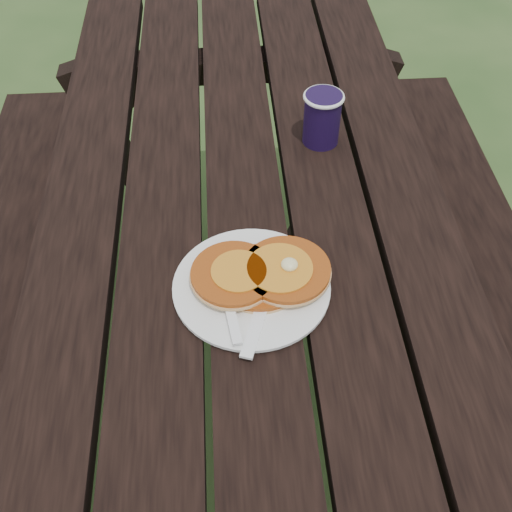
{
  "coord_description": "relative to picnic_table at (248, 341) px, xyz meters",
  "views": [
    {
      "loc": [
        -0.04,
        -0.83,
        1.55
      ],
      "look_at": [
        0.01,
        -0.14,
        0.8
      ],
      "focal_mm": 45.0,
      "sensor_mm": 36.0,
      "label": 1
    }
  ],
  "objects": [
    {
      "name": "pancake_stack",
      "position": [
        0.02,
        -0.16,
        0.41
      ],
      "size": [
        0.23,
        0.14,
        0.04
      ],
      "rotation": [
        0.0,
        0.0,
        0.31
      ],
      "color": "#A84912",
      "rests_on": "plate"
    },
    {
      "name": "plate",
      "position": [
        -0.0,
        -0.17,
        0.39
      ],
      "size": [
        0.3,
        0.3,
        0.01
      ],
      "primitive_type": "cylinder",
      "rotation": [
        0.0,
        0.0,
        0.27
      ],
      "color": "white",
      "rests_on": "picnic_table"
    },
    {
      "name": "knife",
      "position": [
        0.01,
        -0.22,
        0.39
      ],
      "size": [
        0.08,
        0.18,
        0.0
      ],
      "primitive_type": "cube",
      "rotation": [
        0.0,
        0.0,
        -0.32
      ],
      "color": "white",
      "rests_on": "plate"
    },
    {
      "name": "fork",
      "position": [
        -0.04,
        -0.23,
        0.4
      ],
      "size": [
        0.05,
        0.16,
        0.01
      ],
      "primitive_type": null,
      "rotation": [
        0.0,
        0.0,
        0.14
      ],
      "color": "white",
      "rests_on": "plate"
    },
    {
      "name": "picnic_table",
      "position": [
        0.0,
        0.0,
        0.0
      ],
      "size": [
        1.36,
        1.8,
        0.75
      ],
      "color": "black",
      "rests_on": "ground"
    },
    {
      "name": "ground",
      "position": [
        0.0,
        0.0,
        -0.37
      ],
      "size": [
        60.0,
        60.0,
        0.0
      ],
      "primitive_type": "plane",
      "color": "#29431C",
      "rests_on": "ground"
    },
    {
      "name": "coffee_cup",
      "position": [
        0.16,
        0.21,
        0.44
      ],
      "size": [
        0.08,
        0.08,
        0.11
      ],
      "rotation": [
        0.0,
        0.0,
        0.35
      ],
      "color": "black",
      "rests_on": "picnic_table"
    }
  ]
}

